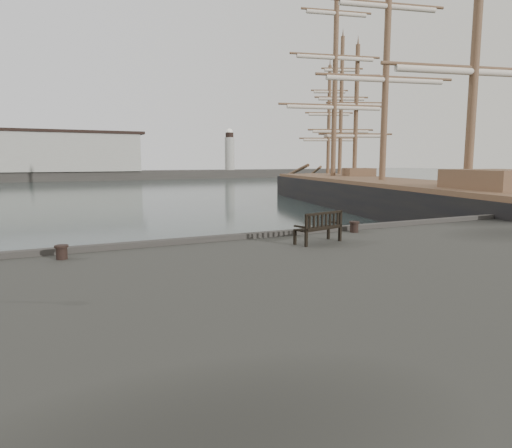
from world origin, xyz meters
The scene contains 7 objects.
ground centered at (0.00, 0.00, 0.00)m, with size 400.00×400.00×0.00m, color black.
breakwater centered at (-4.56, 92.00, 4.30)m, with size 140.00×9.50×12.20m.
bench centered at (1.46, -1.99, 1.88)m, with size 1.84×1.00×1.01m.
bollard_left centered at (-6.30, -0.98, 1.76)m, with size 0.37×0.37×0.39m, color black.
bollard_right centered at (3.94, -0.69, 1.76)m, with size 0.39×0.39×0.41m, color black.
tall_ship_main centered at (20.29, 16.31, 0.74)m, with size 16.47×39.78×29.27m.
tall_ship_far centered at (28.17, 33.06, 0.70)m, with size 13.98×24.23×20.65m.
Camera 1 is at (-6.92, -14.36, 4.24)m, focal length 32.00 mm.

